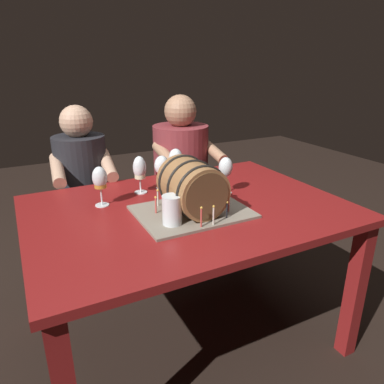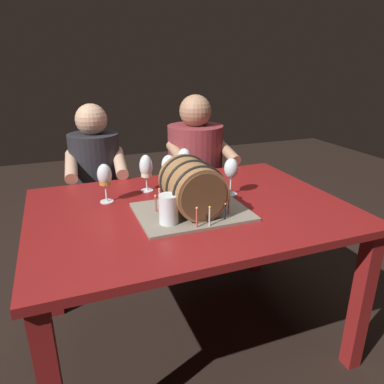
{
  "view_description": "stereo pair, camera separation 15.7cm",
  "coord_description": "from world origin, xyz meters",
  "px_view_note": "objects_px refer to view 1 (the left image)",
  "views": [
    {
      "loc": [
        -0.69,
        -1.39,
        1.41
      ],
      "look_at": [
        -0.02,
        -0.08,
        0.86
      ],
      "focal_mm": 33.57,
      "sensor_mm": 36.0,
      "label": 1
    },
    {
      "loc": [
        -0.55,
        -1.46,
        1.41
      ],
      "look_at": [
        -0.02,
        -0.08,
        0.86
      ],
      "focal_mm": 33.57,
      "sensor_mm": 36.0,
      "label": 2
    }
  ],
  "objects_px": {
    "dining_table": "(188,225)",
    "beer_pint": "(172,212)",
    "barrel_cake": "(192,190)",
    "wine_glass_amber": "(100,180)",
    "wine_glass_rose": "(176,160)",
    "wine_glass_empty": "(226,168)",
    "wine_glass_red": "(162,167)",
    "wine_glass_white": "(140,170)",
    "person_seated_right": "(181,184)",
    "person_seated_left": "(86,208)"
  },
  "relations": [
    {
      "from": "dining_table",
      "to": "wine_glass_rose",
      "type": "relative_size",
      "value": 7.67
    },
    {
      "from": "wine_glass_empty",
      "to": "beer_pint",
      "type": "bearing_deg",
      "value": -149.82
    },
    {
      "from": "dining_table",
      "to": "wine_glass_amber",
      "type": "bearing_deg",
      "value": 151.36
    },
    {
      "from": "barrel_cake",
      "to": "person_seated_right",
      "type": "distance_m",
      "value": 0.98
    },
    {
      "from": "beer_pint",
      "to": "person_seated_right",
      "type": "height_order",
      "value": "person_seated_right"
    },
    {
      "from": "beer_pint",
      "to": "barrel_cake",
      "type": "bearing_deg",
      "value": 32.24
    },
    {
      "from": "wine_glass_amber",
      "to": "dining_table",
      "type": "bearing_deg",
      "value": -28.64
    },
    {
      "from": "wine_glass_empty",
      "to": "wine_glass_amber",
      "type": "xyz_separation_m",
      "value": [
        -0.6,
        0.12,
        -0.01
      ]
    },
    {
      "from": "wine_glass_rose",
      "to": "wine_glass_empty",
      "type": "bearing_deg",
      "value": -62.7
    },
    {
      "from": "wine_glass_red",
      "to": "wine_glass_white",
      "type": "bearing_deg",
      "value": -173.64
    },
    {
      "from": "person_seated_left",
      "to": "person_seated_right",
      "type": "relative_size",
      "value": 0.97
    },
    {
      "from": "dining_table",
      "to": "wine_glass_amber",
      "type": "height_order",
      "value": "wine_glass_amber"
    },
    {
      "from": "beer_pint",
      "to": "wine_glass_amber",
      "type": "bearing_deg",
      "value": 119.67
    },
    {
      "from": "dining_table",
      "to": "wine_glass_white",
      "type": "distance_m",
      "value": 0.38
    },
    {
      "from": "wine_glass_amber",
      "to": "barrel_cake",
      "type": "bearing_deg",
      "value": -38.7
    },
    {
      "from": "dining_table",
      "to": "wine_glass_red",
      "type": "bearing_deg",
      "value": 91.74
    },
    {
      "from": "wine_glass_white",
      "to": "beer_pint",
      "type": "bearing_deg",
      "value": -92.33
    },
    {
      "from": "barrel_cake",
      "to": "wine_glass_white",
      "type": "bearing_deg",
      "value": 108.37
    },
    {
      "from": "wine_glass_empty",
      "to": "beer_pint",
      "type": "relative_size",
      "value": 1.42
    },
    {
      "from": "wine_glass_white",
      "to": "wine_glass_amber",
      "type": "bearing_deg",
      "value": -159.52
    },
    {
      "from": "wine_glass_white",
      "to": "wine_glass_empty",
      "type": "bearing_deg",
      "value": -28.2
    },
    {
      "from": "wine_glass_white",
      "to": "wine_glass_empty",
      "type": "xyz_separation_m",
      "value": [
        0.38,
        -0.21,
        0.01
      ]
    },
    {
      "from": "dining_table",
      "to": "barrel_cake",
      "type": "relative_size",
      "value": 2.96
    },
    {
      "from": "barrel_cake",
      "to": "wine_glass_rose",
      "type": "bearing_deg",
      "value": 74.54
    },
    {
      "from": "wine_glass_rose",
      "to": "wine_glass_white",
      "type": "distance_m",
      "value": 0.25
    },
    {
      "from": "wine_glass_empty",
      "to": "wine_glass_amber",
      "type": "distance_m",
      "value": 0.62
    },
    {
      "from": "wine_glass_amber",
      "to": "person_seated_right",
      "type": "relative_size",
      "value": 0.16
    },
    {
      "from": "beer_pint",
      "to": "wine_glass_rose",
      "type": "bearing_deg",
      "value": 63.78
    },
    {
      "from": "dining_table",
      "to": "beer_pint",
      "type": "bearing_deg",
      "value": -133.7
    },
    {
      "from": "wine_glass_red",
      "to": "person_seated_right",
      "type": "height_order",
      "value": "person_seated_right"
    },
    {
      "from": "wine_glass_empty",
      "to": "wine_glass_amber",
      "type": "bearing_deg",
      "value": 168.49
    },
    {
      "from": "wine_glass_amber",
      "to": "wine_glass_red",
      "type": "bearing_deg",
      "value": 15.52
    },
    {
      "from": "wine_glass_white",
      "to": "person_seated_right",
      "type": "distance_m",
      "value": 0.76
    },
    {
      "from": "barrel_cake",
      "to": "wine_glass_rose",
      "type": "distance_m",
      "value": 0.45
    },
    {
      "from": "barrel_cake",
      "to": "person_seated_left",
      "type": "relative_size",
      "value": 0.42
    },
    {
      "from": "wine_glass_rose",
      "to": "wine_glass_empty",
      "type": "relative_size",
      "value": 0.99
    },
    {
      "from": "wine_glass_rose",
      "to": "wine_glass_amber",
      "type": "distance_m",
      "value": 0.48
    },
    {
      "from": "person_seated_right",
      "to": "barrel_cake",
      "type": "bearing_deg",
      "value": -112.4
    },
    {
      "from": "wine_glass_white",
      "to": "beer_pint",
      "type": "xyz_separation_m",
      "value": [
        -0.02,
        -0.44,
        -0.06
      ]
    },
    {
      "from": "dining_table",
      "to": "person_seated_right",
      "type": "xyz_separation_m",
      "value": [
        0.34,
        0.79,
        -0.09
      ]
    },
    {
      "from": "wine_glass_white",
      "to": "person_seated_right",
      "type": "xyz_separation_m",
      "value": [
        0.47,
        0.51,
        -0.31
      ]
    },
    {
      "from": "wine_glass_amber",
      "to": "beer_pint",
      "type": "distance_m",
      "value": 0.41
    },
    {
      "from": "wine_glass_white",
      "to": "person_seated_right",
      "type": "height_order",
      "value": "person_seated_right"
    },
    {
      "from": "dining_table",
      "to": "wine_glass_red",
      "type": "relative_size",
      "value": 8.18
    },
    {
      "from": "wine_glass_empty",
      "to": "wine_glass_white",
      "type": "bearing_deg",
      "value": 151.8
    },
    {
      "from": "wine_glass_rose",
      "to": "beer_pint",
      "type": "bearing_deg",
      "value": -116.22
    },
    {
      "from": "barrel_cake",
      "to": "wine_glass_amber",
      "type": "relative_size",
      "value": 2.57
    },
    {
      "from": "beer_pint",
      "to": "person_seated_right",
      "type": "bearing_deg",
      "value": 62.63
    },
    {
      "from": "wine_glass_white",
      "to": "person_seated_left",
      "type": "bearing_deg",
      "value": 111.54
    },
    {
      "from": "dining_table",
      "to": "wine_glass_white",
      "type": "bearing_deg",
      "value": 116.15
    }
  ]
}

